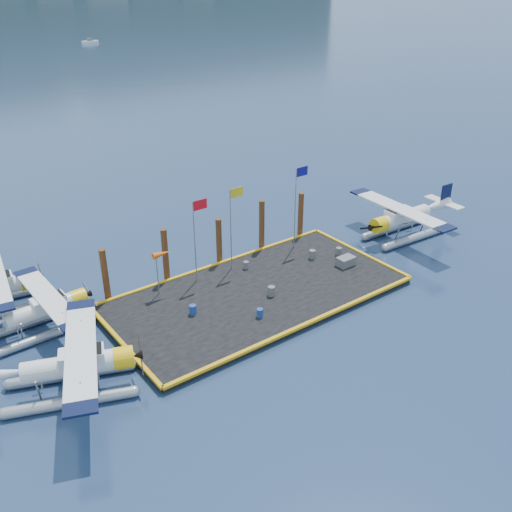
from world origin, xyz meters
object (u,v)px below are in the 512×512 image
(piling_1, at_px, (166,257))
(piling_3, at_px, (262,226))
(crate, at_px, (346,261))
(piling_0, at_px, (105,277))
(seaplane_d, at_px, (402,220))
(drum_5, at_px, (246,265))
(flagpole_yellow, at_px, (233,217))
(drum_2, at_px, (312,254))
(seaplane_b, at_px, (44,311))
(piling_4, at_px, (301,216))
(flagpole_red, at_px, (197,228))
(windsock, at_px, (162,255))
(drum_0, at_px, (193,310))
(flagpole_blue, at_px, (298,196))
(drum_3, at_px, (260,313))
(piling_2, at_px, (219,243))
(drum_4, at_px, (339,251))
(seaplane_a, at_px, (75,368))
(drum_1, at_px, (271,291))

(piling_1, height_order, piling_3, piling_3)
(crate, xyz_separation_m, piling_0, (-16.11, 6.26, 1.27))
(seaplane_d, relative_size, drum_5, 18.68)
(flagpole_yellow, relative_size, piling_0, 1.55)
(drum_2, xyz_separation_m, drum_5, (-5.00, 1.69, -0.06))
(seaplane_b, xyz_separation_m, drum_5, (14.28, -1.48, -0.68))
(piling_1, bearing_deg, piling_4, 0.00)
(seaplane_d, distance_m, piling_4, 8.41)
(flagpole_red, xyz_separation_m, windsock, (-2.73, 0.00, -1.17))
(drum_0, xyz_separation_m, flagpole_blue, (11.65, 3.57, 3.97))
(drum_0, distance_m, piling_3, 10.87)
(drum_0, distance_m, drum_3, 4.30)
(flagpole_red, bearing_deg, seaplane_b, 175.45)
(piling_0, height_order, piling_3, piling_3)
(flagpole_red, height_order, flagpole_yellow, flagpole_yellow)
(drum_0, relative_size, drum_3, 1.10)
(drum_2, relative_size, piling_3, 0.16)
(piling_2, bearing_deg, flagpole_blue, -14.48)
(flagpole_yellow, xyz_separation_m, windsock, (-5.73, 0.00, -1.28))
(flagpole_red, bearing_deg, piling_1, 136.85)
(seaplane_b, relative_size, drum_2, 13.14)
(piling_2, bearing_deg, drum_0, -136.56)
(drum_2, distance_m, flagpole_red, 9.69)
(piling_2, distance_m, piling_4, 8.00)
(drum_4, xyz_separation_m, drum_5, (-6.99, 2.50, -0.03))
(drum_5, bearing_deg, seaplane_a, -160.45)
(seaplane_d, bearing_deg, seaplane_a, 98.40)
(drum_1, bearing_deg, piling_4, 38.49)
(seaplane_b, relative_size, drum_0, 13.80)
(drum_0, distance_m, flagpole_blue, 12.81)
(piling_4, bearing_deg, drum_1, -141.51)
(flagpole_red, relative_size, piling_3, 1.40)
(piling_2, bearing_deg, piling_0, 180.00)
(drum_5, distance_m, crate, 7.43)
(drum_1, bearing_deg, piling_2, 89.92)
(seaplane_b, distance_m, flagpole_blue, 19.91)
(drum_2, relative_size, piling_4, 0.17)
(drum_1, distance_m, drum_2, 6.36)
(piling_4, bearing_deg, piling_0, 180.00)
(drum_4, height_order, flagpole_blue, flagpole_blue)
(flagpole_blue, relative_size, windsock, 2.08)
(seaplane_d, distance_m, drum_5, 14.23)
(flagpole_yellow, distance_m, windsock, 5.87)
(windsock, bearing_deg, seaplane_d, -9.27)
(drum_4, relative_size, crate, 0.47)
(drum_5, bearing_deg, crate, -32.80)
(drum_2, bearing_deg, drum_4, -22.35)
(flagpole_yellow, distance_m, flagpole_blue, 6.00)
(crate, bearing_deg, flagpole_red, 154.79)
(crate, distance_m, flagpole_yellow, 9.16)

